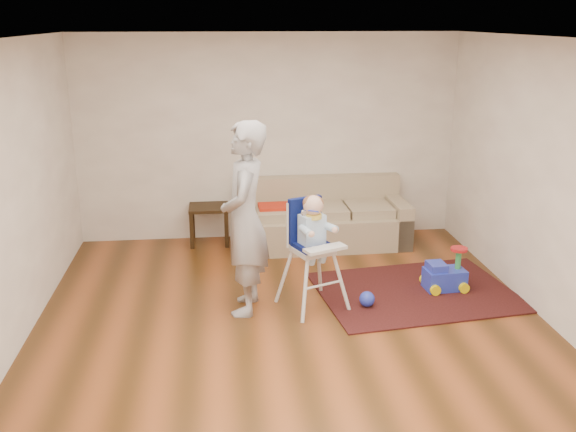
{
  "coord_description": "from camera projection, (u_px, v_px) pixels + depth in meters",
  "views": [
    {
      "loc": [
        -0.66,
        -5.59,
        2.87
      ],
      "look_at": [
        0.0,
        0.4,
        1.0
      ],
      "focal_mm": 40.0,
      "sensor_mm": 36.0,
      "label": 1
    }
  ],
  "objects": [
    {
      "name": "ground",
      "position": [
        293.0,
        326.0,
        6.23
      ],
      "size": [
        5.5,
        5.5,
        0.0
      ],
      "primitive_type": "plane",
      "color": "#46290F",
      "rests_on": "ground"
    },
    {
      "name": "toy_ball",
      "position": [
        367.0,
        299.0,
        6.6
      ],
      "size": [
        0.16,
        0.16,
        0.16
      ],
      "primitive_type": "sphere",
      "color": "#2639C3",
      "rests_on": "area_rug"
    },
    {
      "name": "room_envelope",
      "position": [
        287.0,
        125.0,
        6.17
      ],
      "size": [
        5.04,
        5.52,
        2.72
      ],
      "color": "beige",
      "rests_on": "ground"
    },
    {
      "name": "area_rug",
      "position": [
        416.0,
        292.0,
        6.99
      ],
      "size": [
        2.25,
        1.8,
        0.02
      ],
      "primitive_type": "cube",
      "rotation": [
        0.0,
        0.0,
        0.13
      ],
      "color": "black",
      "rests_on": "ground"
    },
    {
      "name": "high_chair",
      "position": [
        313.0,
        254.0,
        6.49
      ],
      "size": [
        0.73,
        0.73,
        1.2
      ],
      "rotation": [
        0.0,
        0.0,
        0.39
      ],
      "color": "silver",
      "rests_on": "ground"
    },
    {
      "name": "sofa",
      "position": [
        323.0,
        214.0,
        8.35
      ],
      "size": [
        2.2,
        0.94,
        0.84
      ],
      "rotation": [
        0.0,
        0.0,
        0.02
      ],
      "color": "tan",
      "rests_on": "ground"
    },
    {
      "name": "adult",
      "position": [
        245.0,
        219.0,
        6.31
      ],
      "size": [
        0.56,
        0.77,
        1.94
      ],
      "primitive_type": "imported",
      "rotation": [
        0.0,
        0.0,
        -1.71
      ],
      "color": "#99989B",
      "rests_on": "ground"
    },
    {
      "name": "ride_on_toy",
      "position": [
        445.0,
        268.0,
        6.98
      ],
      "size": [
        0.45,
        0.34,
        0.47
      ],
      "primitive_type": null,
      "rotation": [
        0.0,
        0.0,
        0.07
      ],
      "color": "#2639C3",
      "rests_on": "area_rug"
    },
    {
      "name": "side_table",
      "position": [
        209.0,
        224.0,
        8.48
      ],
      "size": [
        0.51,
        0.51,
        0.51
      ],
      "primitive_type": null,
      "color": "black",
      "rests_on": "ground"
    }
  ]
}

